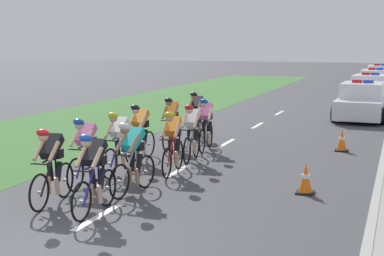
{
  "coord_description": "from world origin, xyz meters",
  "views": [
    {
      "loc": [
        5.02,
        -6.63,
        3.13
      ],
      "look_at": [
        0.41,
        5.8,
        1.1
      ],
      "focal_mm": 53.15,
      "sensor_mm": 36.0,
      "label": 1
    }
  ],
  "objects_px": {
    "cyclist_fourth": "(132,157)",
    "cyclist_sixth": "(173,141)",
    "cyclist_fifth": "(119,142)",
    "traffic_cone_mid": "(306,179)",
    "cyclist_tenth": "(206,124)",
    "cyclist_second": "(94,172)",
    "traffic_cone_near": "(342,140)",
    "cyclist_eighth": "(192,132)",
    "police_car_furthest": "(380,77)",
    "cyclist_third": "(86,151)",
    "police_car_nearest": "(362,102)",
    "police_car_third": "(375,83)",
    "cyclist_lead": "(51,165)",
    "police_car_second": "(370,91)",
    "cyclist_seventh": "(140,132)",
    "cyclist_ninth": "(171,122)",
    "cyclist_eleventh": "(196,114)"
  },
  "relations": [
    {
      "from": "cyclist_eleventh",
      "to": "traffic_cone_near",
      "type": "xyz_separation_m",
      "value": [
        4.68,
        -0.65,
        -0.48
      ]
    },
    {
      "from": "cyclist_lead",
      "to": "cyclist_sixth",
      "type": "relative_size",
      "value": 1.0
    },
    {
      "from": "cyclist_sixth",
      "to": "police_car_nearest",
      "type": "xyz_separation_m",
      "value": [
        3.53,
        11.61,
        -0.11
      ]
    },
    {
      "from": "cyclist_tenth",
      "to": "police_car_furthest",
      "type": "xyz_separation_m",
      "value": [
        3.75,
        25.97,
        -0.11
      ]
    },
    {
      "from": "cyclist_eleventh",
      "to": "police_car_third",
      "type": "relative_size",
      "value": 0.39
    },
    {
      "from": "cyclist_sixth",
      "to": "police_car_second",
      "type": "bearing_deg",
      "value": 78.49
    },
    {
      "from": "cyclist_seventh",
      "to": "police_car_second",
      "type": "relative_size",
      "value": 0.38
    },
    {
      "from": "police_car_third",
      "to": "police_car_furthest",
      "type": "relative_size",
      "value": 0.98
    },
    {
      "from": "cyclist_fourth",
      "to": "cyclist_tenth",
      "type": "relative_size",
      "value": 1.0
    },
    {
      "from": "police_car_nearest",
      "to": "traffic_cone_near",
      "type": "xyz_separation_m",
      "value": [
        -0.05,
        -7.29,
        -0.37
      ]
    },
    {
      "from": "cyclist_sixth",
      "to": "traffic_cone_mid",
      "type": "bearing_deg",
      "value": -11.91
    },
    {
      "from": "cyclist_fourth",
      "to": "cyclist_sixth",
      "type": "relative_size",
      "value": 1.0
    },
    {
      "from": "cyclist_fifth",
      "to": "cyclist_tenth",
      "type": "distance_m",
      "value": 3.7
    },
    {
      "from": "cyclist_tenth",
      "to": "traffic_cone_mid",
      "type": "distance_m",
      "value": 5.11
    },
    {
      "from": "cyclist_seventh",
      "to": "cyclist_ninth",
      "type": "xyz_separation_m",
      "value": [
        0.08,
        1.95,
        0.0
      ]
    },
    {
      "from": "cyclist_eighth",
      "to": "police_car_furthest",
      "type": "distance_m",
      "value": 27.72
    },
    {
      "from": "cyclist_second",
      "to": "cyclist_eighth",
      "type": "height_order",
      "value": "same"
    },
    {
      "from": "cyclist_fourth",
      "to": "cyclist_ninth",
      "type": "xyz_separation_m",
      "value": [
        -1.17,
        4.94,
        0.0
      ]
    },
    {
      "from": "cyclist_second",
      "to": "police_car_furthest",
      "type": "relative_size",
      "value": 0.38
    },
    {
      "from": "cyclist_eighth",
      "to": "cyclist_eleventh",
      "type": "bearing_deg",
      "value": 107.87
    },
    {
      "from": "cyclist_seventh",
      "to": "traffic_cone_mid",
      "type": "distance_m",
      "value": 4.94
    },
    {
      "from": "cyclist_ninth",
      "to": "police_car_furthest",
      "type": "bearing_deg",
      "value": 79.54
    },
    {
      "from": "cyclist_fifth",
      "to": "cyclist_fourth",
      "type": "bearing_deg",
      "value": -53.34
    },
    {
      "from": "cyclist_fourth",
      "to": "cyclist_eleventh",
      "type": "bearing_deg",
      "value": 99.03
    },
    {
      "from": "cyclist_second",
      "to": "traffic_cone_near",
      "type": "xyz_separation_m",
      "value": [
        3.61,
        7.76,
        -0.48
      ]
    },
    {
      "from": "cyclist_fourth",
      "to": "police_car_second",
      "type": "xyz_separation_m",
      "value": [
        3.63,
        19.29,
        -0.11
      ]
    },
    {
      "from": "cyclist_second",
      "to": "cyclist_fourth",
      "type": "bearing_deg",
      "value": 88.79
    },
    {
      "from": "police_car_second",
      "to": "traffic_cone_near",
      "type": "distance_m",
      "value": 13.04
    },
    {
      "from": "cyclist_second",
      "to": "police_car_third",
      "type": "relative_size",
      "value": 0.39
    },
    {
      "from": "cyclist_fifth",
      "to": "police_car_second",
      "type": "xyz_separation_m",
      "value": [
        4.69,
        17.88,
        -0.11
      ]
    },
    {
      "from": "police_car_nearest",
      "to": "police_car_third",
      "type": "distance_m",
      "value": 11.07
    },
    {
      "from": "cyclist_second",
      "to": "cyclist_ninth",
      "type": "distance_m",
      "value": 6.54
    },
    {
      "from": "cyclist_third",
      "to": "traffic_cone_mid",
      "type": "height_order",
      "value": "cyclist_third"
    },
    {
      "from": "cyclist_second",
      "to": "traffic_cone_mid",
      "type": "bearing_deg",
      "value": 39.16
    },
    {
      "from": "cyclist_second",
      "to": "traffic_cone_near",
      "type": "height_order",
      "value": "cyclist_second"
    },
    {
      "from": "police_car_second",
      "to": "cyclist_seventh",
      "type": "bearing_deg",
      "value": -106.67
    },
    {
      "from": "cyclist_lead",
      "to": "police_car_nearest",
      "type": "height_order",
      "value": "police_car_nearest"
    },
    {
      "from": "police_car_nearest",
      "to": "police_car_third",
      "type": "relative_size",
      "value": 1.0
    },
    {
      "from": "cyclist_sixth",
      "to": "cyclist_second",
      "type": "bearing_deg",
      "value": -92.19
    },
    {
      "from": "police_car_furthest",
      "to": "cyclist_tenth",
      "type": "bearing_deg",
      "value": -98.22
    },
    {
      "from": "cyclist_fifth",
      "to": "traffic_cone_near",
      "type": "xyz_separation_m",
      "value": [
        4.63,
        4.85,
        -0.48
      ]
    },
    {
      "from": "cyclist_fourth",
      "to": "police_car_nearest",
      "type": "distance_m",
      "value": 14.03
    },
    {
      "from": "cyclist_fifth",
      "to": "traffic_cone_mid",
      "type": "xyz_separation_m",
      "value": [
        4.4,
        -0.15,
        -0.48
      ]
    },
    {
      "from": "police_car_second",
      "to": "cyclist_fifth",
      "type": "bearing_deg",
      "value": -104.69
    },
    {
      "from": "cyclist_tenth",
      "to": "cyclist_seventh",
      "type": "bearing_deg",
      "value": -119.61
    },
    {
      "from": "cyclist_third",
      "to": "traffic_cone_mid",
      "type": "relative_size",
      "value": 2.69
    },
    {
      "from": "traffic_cone_near",
      "to": "traffic_cone_mid",
      "type": "relative_size",
      "value": 1.0
    },
    {
      "from": "cyclist_fourth",
      "to": "police_car_third",
      "type": "xyz_separation_m",
      "value": [
        3.63,
        24.62,
        -0.11
      ]
    },
    {
      "from": "police_car_furthest",
      "to": "cyclist_seventh",
      "type": "bearing_deg",
      "value": -99.91
    },
    {
      "from": "cyclist_lead",
      "to": "cyclist_eleventh",
      "type": "bearing_deg",
      "value": 89.99
    }
  ]
}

